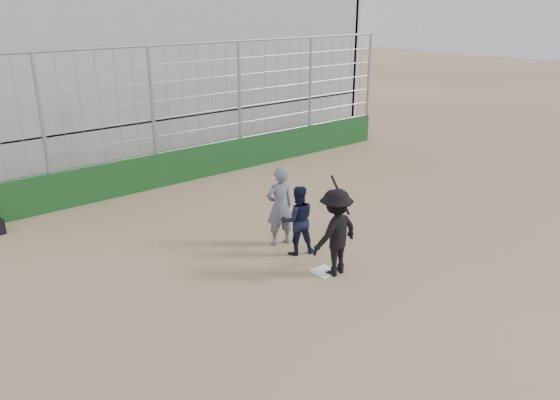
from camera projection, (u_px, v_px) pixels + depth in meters
ground at (324, 272)px, 10.99m from camera, size 90.00×90.00×0.00m
home_plate at (324, 271)px, 10.98m from camera, size 0.44×0.44×0.02m
backstop at (156, 155)px, 15.72m from camera, size 18.10×0.25×4.04m
bleachers at (83, 70)px, 18.63m from camera, size 20.25×6.70×6.98m
batter_at_plate at (336, 232)px, 10.65m from camera, size 1.18×0.80×1.92m
catcher_crouched at (298, 231)px, 11.61m from camera, size 0.91×0.82×1.05m
umpire at (280, 210)px, 11.99m from camera, size 0.73×0.56×1.61m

